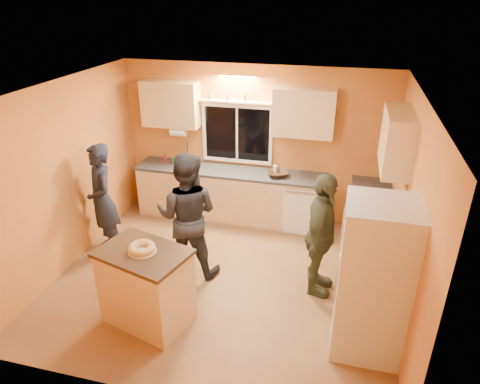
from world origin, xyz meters
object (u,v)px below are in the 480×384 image
(island, at_px, (146,286))
(person_right, at_px, (321,236))
(refrigerator, at_px, (373,280))
(person_left, at_px, (102,200))
(person_center, at_px, (187,215))

(island, height_order, person_right, person_right)
(refrigerator, xyz_separation_m, person_right, (-0.61, 0.86, -0.06))
(person_left, height_order, person_right, person_left)
(refrigerator, relative_size, person_left, 1.05)
(refrigerator, xyz_separation_m, person_center, (-2.39, 0.86, -0.01))
(person_left, bearing_deg, person_center, 37.96)
(person_left, bearing_deg, person_right, 42.55)
(island, xyz_separation_m, person_left, (-1.26, 1.27, 0.36))
(island, bearing_deg, person_right, 45.01)
(person_center, xyz_separation_m, person_right, (1.78, 0.00, -0.05))
(refrigerator, bearing_deg, person_left, 164.39)
(person_right, bearing_deg, island, 125.66)
(island, bearing_deg, person_left, 150.84)
(refrigerator, height_order, person_left, refrigerator)
(island, height_order, person_center, person_center)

